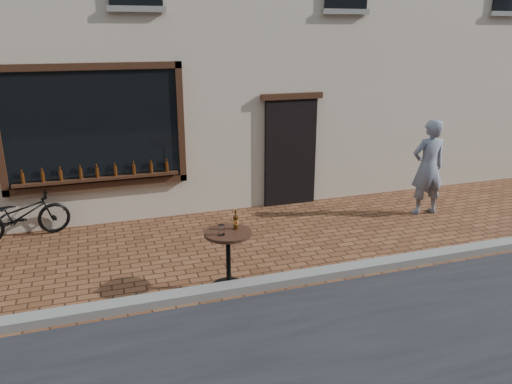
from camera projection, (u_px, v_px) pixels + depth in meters
name	position (u px, v px, depth m)	size (l,w,h in m)	color
ground	(255.00, 296.00, 6.90)	(90.00, 90.00, 0.00)	#532E1A
kerb	(251.00, 285.00, 7.06)	(90.00, 0.25, 0.12)	slate
cargo_bicycle	(18.00, 215.00, 8.66)	(1.98, 0.97, 0.93)	black
bistro_table	(228.00, 248.00, 6.94)	(0.67, 0.67, 1.14)	black
pedestrian	(428.00, 167.00, 9.74)	(0.69, 0.46, 1.90)	slate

